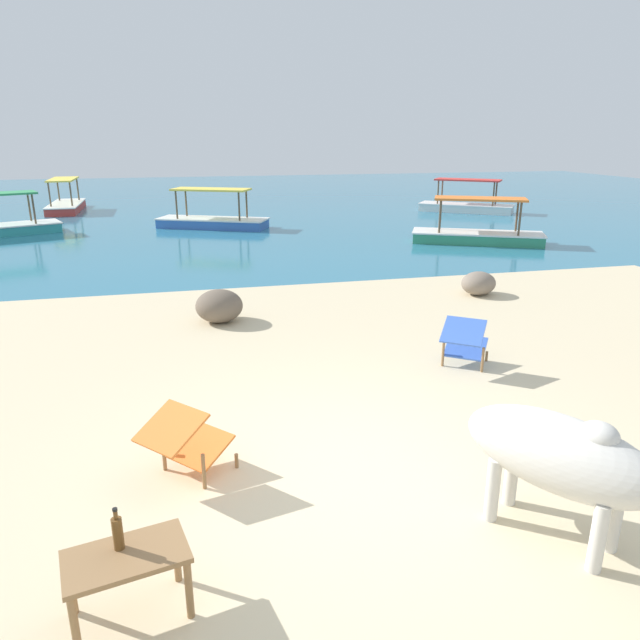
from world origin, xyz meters
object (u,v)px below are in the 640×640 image
low_bench_table (127,565)px  boat_red (66,204)px  cow (565,457)px  deck_chair_far (465,341)px  boat_green (477,234)px  bottle (118,532)px  boat_blue (213,219)px  boat_white (466,205)px  deck_chair_near (186,439)px

low_bench_table → boat_red: (-4.13, 22.43, -0.14)m
boat_red → cow: bearing=-163.9°
deck_chair_far → boat_green: size_ratio=0.24×
bottle → boat_green: bearing=53.7°
boat_green → boat_blue: size_ratio=1.00×
boat_green → boat_blue: same height
boat_green → boat_white: same height
bottle → deck_chair_near: 1.57m
bottle → boat_blue: 16.61m
cow → deck_chair_far: size_ratio=1.94×
boat_white → cow: bearing=101.8°
deck_chair_far → boat_red: 20.71m
boat_red → boat_white: size_ratio=1.02×
cow → boat_blue: 16.64m
cow → deck_chair_near: bearing=-150.2°
boat_white → low_bench_table: bearing=94.4°
boat_white → boat_green: bearing=102.5°
bottle → boat_white: 21.77m
deck_chair_near → boat_red: (-4.51, 20.87, -0.13)m
cow → boat_white: bearing=123.7°
boat_white → deck_chair_near: bearing=92.9°
deck_chair_far → boat_white: (7.58, 15.08, -0.13)m
deck_chair_near → boat_red: boat_red is taller
cow → boat_red: size_ratio=0.49×
boat_green → boat_white: bearing=-88.7°
bottle → deck_chair_far: (4.05, 3.32, -0.21)m
deck_chair_near → deck_chair_far: (3.63, 1.82, 0.00)m
cow → boat_green: boat_green is taller
cow → low_bench_table: bearing=-120.5°
boat_green → bottle: bearing=79.1°
deck_chair_far → boat_green: bearing=7.8°
bottle → deck_chair_far: bearing=39.3°
cow → boat_red: (-7.27, 22.37, -0.45)m
cow → low_bench_table: 3.16m
bottle → boat_green: (8.74, 11.91, -0.34)m
cow → deck_chair_far: 3.45m
cow → boat_blue: (-1.70, 16.55, -0.45)m
deck_chair_near → low_bench_table: bearing=-145.8°
cow → deck_chair_near: 3.16m
low_bench_table → cow: bearing=-11.5°
low_bench_table → deck_chair_near: (0.38, 1.56, -0.01)m
boat_red → deck_chair_far: bearing=-158.7°
bottle → deck_chair_near: bearing=74.1°
deck_chair_near → boat_green: (8.32, 10.42, -0.13)m
cow → boat_green: bearing=123.4°
boat_green → cow: bearing=90.3°
bottle → boat_red: 22.74m
cow → boat_white: 20.26m
boat_blue → boat_green: bearing=171.9°
boat_blue → boat_white: same height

